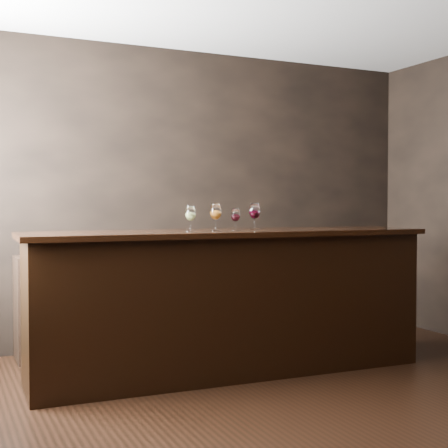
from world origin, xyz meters
name	(u,v)px	position (x,y,z in m)	size (l,w,h in m)	color
ground	(305,408)	(0.00, 0.00, 0.00)	(5.00, 5.00, 0.00)	black
room_shell	(266,128)	(-0.23, 0.11, 1.81)	(5.02, 4.52, 2.81)	black
bar_counter	(230,304)	(-0.08, 0.98, 0.54)	(3.08, 0.67, 1.08)	black
bar_top	(230,233)	(-0.08, 0.98, 1.10)	(3.18, 0.74, 0.04)	black
back_bar_shelf	(155,300)	(-0.35, 2.03, 0.44)	(2.44, 0.40, 0.88)	black
glass_white	(191,214)	(-0.40, 1.00, 1.25)	(0.08, 0.08, 0.19)	white
glass_amber	(216,212)	(-0.20, 0.97, 1.26)	(0.09, 0.09, 0.21)	white
glass_red_a	(236,215)	(-0.04, 0.95, 1.23)	(0.07, 0.07, 0.17)	white
glass_red_b	(255,212)	(0.15, 1.00, 1.26)	(0.09, 0.09, 0.22)	white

